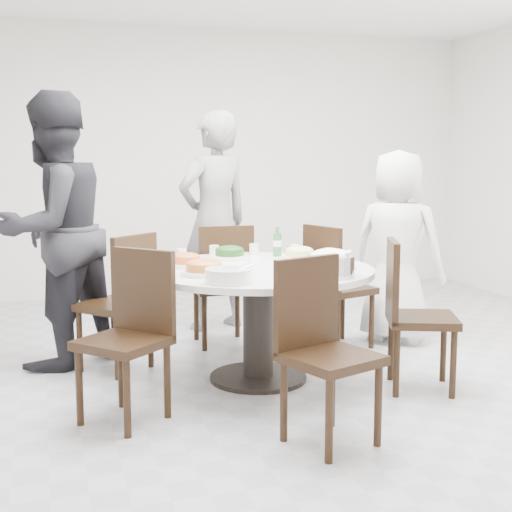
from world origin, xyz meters
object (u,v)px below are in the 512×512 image
object	(u,v)px
chair_s	(331,354)
soup_bowl	(228,276)
chair_se	(422,316)
diner_middle	(214,221)
diner_right	(397,247)
chair_sw	(123,338)
beverage_bottle	(277,241)
diner_left	(53,231)
chair_ne	(341,286)
dining_table	(258,324)
chair_n	(221,284)
chair_nw	(114,302)
rice_bowl	(331,266)

from	to	relation	value
chair_s	soup_bowl	size ratio (longest dim) A/B	3.58
chair_se	diner_middle	world-z (taller)	diner_middle
chair_s	diner_right	distance (m)	2.21
chair_sw	diner_right	size ratio (longest dim) A/B	0.63
chair_s	chair_se	bearing A→B (deg)	15.29
chair_sw	beverage_bottle	world-z (taller)	beverage_bottle
diner_left	soup_bowl	world-z (taller)	diner_left
chair_sw	diner_left	bearing A→B (deg)	152.43
soup_bowl	chair_ne	bearing A→B (deg)	42.84
diner_right	diner_middle	world-z (taller)	diner_middle
chair_se	dining_table	bearing A→B (deg)	84.43
dining_table	diner_middle	bearing A→B (deg)	87.61
chair_se	diner_middle	bearing A→B (deg)	45.47
chair_n	chair_ne	bearing A→B (deg)	159.59
chair_s	chair_se	world-z (taller)	same
diner_right	diner_left	world-z (taller)	diner_left
diner_middle	chair_nw	bearing A→B (deg)	26.26
beverage_bottle	chair_se	bearing A→B (deg)	-56.31
chair_s	diner_middle	world-z (taller)	diner_middle
soup_bowl	diner_middle	bearing A→B (deg)	78.83
chair_ne	beverage_bottle	xyz separation A→B (m)	(-0.56, -0.12, 0.38)
diner_right	beverage_bottle	bearing A→B (deg)	54.93
chair_nw	chair_s	distance (m)	1.87
chair_s	diner_right	bearing A→B (deg)	32.95
dining_table	diner_left	distance (m)	1.57
chair_ne	chair_n	size ratio (longest dim) A/B	1.00
diner_left	beverage_bottle	size ratio (longest dim) A/B	9.02
chair_n	diner_middle	xyz separation A→B (m)	(0.07, 0.53, 0.45)
chair_n	diner_middle	world-z (taller)	diner_middle
chair_ne	chair_nw	xyz separation A→B (m)	(-1.73, -0.11, 0.00)
diner_middle	diner_left	world-z (taller)	diner_left
diner_right	diner_left	bearing A→B (deg)	44.17
chair_ne	beverage_bottle	size ratio (longest dim) A/B	4.49
chair_s	dining_table	bearing A→B (deg)	71.60
chair_sw	diner_middle	xyz separation A→B (m)	(0.99, 1.99, 0.45)
chair_ne	soup_bowl	world-z (taller)	chair_ne
dining_table	chair_s	size ratio (longest dim) A/B	1.58
rice_bowl	beverage_bottle	xyz separation A→B (m)	(-0.03, 0.92, 0.04)
chair_se	diner_left	distance (m)	2.55
chair_ne	diner_right	bearing A→B (deg)	-102.85
chair_sw	soup_bowl	xyz separation A→B (m)	(0.61, 0.03, 0.32)
diner_middle	beverage_bottle	bearing A→B (deg)	83.09
beverage_bottle	rice_bowl	bearing A→B (deg)	-88.03
diner_middle	diner_left	bearing A→B (deg)	9.29
chair_n	diner_middle	size ratio (longest dim) A/B	0.52
chair_ne	chair_se	distance (m)	1.09
chair_sw	chair_ne	bearing A→B (deg)	79.55
diner_middle	chair_se	bearing A→B (deg)	94.09
diner_middle	rice_bowl	xyz separation A→B (m)	(0.26, -1.92, -0.11)
dining_table	rice_bowl	xyz separation A→B (m)	(0.32, -0.44, 0.44)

